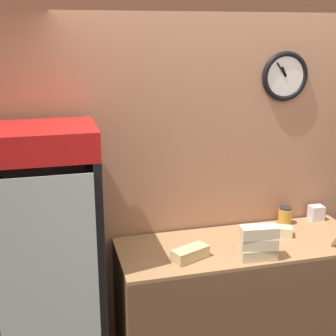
{
  "coord_description": "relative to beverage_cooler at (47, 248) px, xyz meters",
  "views": [
    {
      "loc": [
        -1.3,
        -1.97,
        2.37
      ],
      "look_at": [
        -0.54,
        0.95,
        1.49
      ],
      "focal_mm": 50.0,
      "sensor_mm": 36.0,
      "label": 1
    }
  ],
  "objects": [
    {
      "name": "sandwich_stack_bottom",
      "position": [
        1.37,
        -0.32,
        -0.05
      ],
      "size": [
        0.26,
        0.13,
        0.08
      ],
      "color": "beige",
      "rests_on": "prep_counter"
    },
    {
      "name": "sandwich_flat_left",
      "position": [
        0.93,
        -0.21,
        -0.05
      ],
      "size": [
        0.28,
        0.2,
        0.08
      ],
      "color": "tan",
      "rests_on": "prep_counter"
    },
    {
      "name": "napkin_dispenser",
      "position": [
        2.12,
        0.19,
        -0.03
      ],
      "size": [
        0.11,
        0.09,
        0.12
      ],
      "color": "silver",
      "rests_on": "prep_counter"
    },
    {
      "name": "sandwich_stack_middle",
      "position": [
        1.37,
        -0.32,
        0.02
      ],
      "size": [
        0.26,
        0.14,
        0.08
      ],
      "color": "beige",
      "rests_on": "sandwich_stack_bottom"
    },
    {
      "name": "sandwich_stack_top",
      "position": [
        1.37,
        -0.32,
        0.1
      ],
      "size": [
        0.26,
        0.14,
        0.08
      ],
      "color": "beige",
      "rests_on": "sandwich_stack_middle"
    },
    {
      "name": "wall_back",
      "position": [
        1.37,
        0.31,
        0.37
      ],
      "size": [
        5.2,
        0.09,
        2.7
      ],
      "color": "#AD7A5B",
      "rests_on": "ground_plane"
    },
    {
      "name": "beverage_cooler",
      "position": [
        0.0,
        0.0,
        0.0
      ],
      "size": [
        0.7,
        0.61,
        1.82
      ],
      "color": "black",
      "rests_on": "ground_plane"
    },
    {
      "name": "prep_counter",
      "position": [
        1.37,
        -0.07,
        -0.54
      ],
      "size": [
        1.81,
        0.67,
        0.9
      ],
      "color": "brown",
      "rests_on": "ground_plane"
    },
    {
      "name": "condiment_jar",
      "position": [
        1.83,
        0.18,
        -0.02
      ],
      "size": [
        0.11,
        0.11,
        0.14
      ],
      "color": "gold",
      "rests_on": "prep_counter"
    },
    {
      "name": "sandwich_flat_right",
      "position": [
        1.67,
        0.0,
        -0.06
      ],
      "size": [
        0.26,
        0.19,
        0.07
      ],
      "color": "beige",
      "rests_on": "prep_counter"
    }
  ]
}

